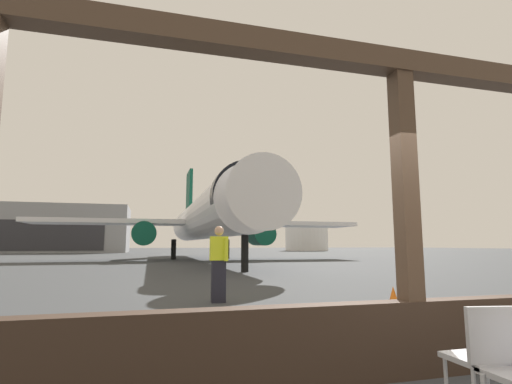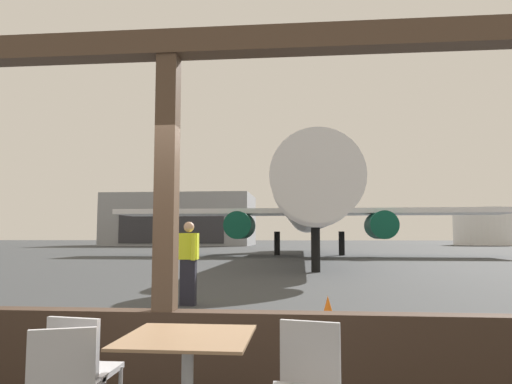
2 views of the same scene
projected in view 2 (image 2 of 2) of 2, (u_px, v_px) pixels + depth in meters
ground_plane at (288, 252)px, 44.10m from camera, size 220.00×220.00×0.00m
window_frame at (165, 263)px, 4.55m from camera, size 8.20×0.24×3.45m
dining_table at (187, 381)px, 3.20m from camera, size 0.85×0.85×0.77m
cafe_chair_window_left at (81, 365)px, 3.37m from camera, size 0.44×0.44×0.88m
cafe_chair_window_right at (307, 380)px, 3.04m from camera, size 0.46×0.46×0.88m
cafe_chair_aisle_left at (63, 381)px, 3.03m from camera, size 0.49×0.49×0.87m
airplane at (309, 207)px, 32.96m from camera, size 28.04×34.57×10.18m
ground_crew_worker at (188, 262)px, 10.03m from camera, size 0.40×0.48×1.74m
traffic_cone at (328, 316)px, 7.04m from camera, size 0.36×0.36×0.56m
distant_hangar at (182, 220)px, 73.37m from camera, size 21.53×12.59×7.66m
fuel_storage_tank at (484, 227)px, 75.55m from camera, size 9.09×9.09×5.80m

